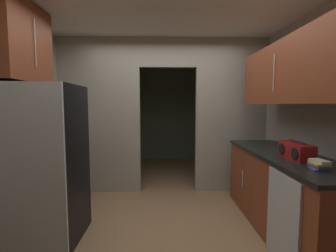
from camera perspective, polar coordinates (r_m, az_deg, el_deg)
ground at (r=2.99m, az=-0.83°, el=-24.95°), size 20.00×20.00×0.00m
kitchen_overhead_slab at (r=3.24m, az=-0.99°, el=25.77°), size 3.91×6.97×0.06m
kitchen_partition at (r=4.07m, az=-1.37°, el=3.38°), size 3.51×0.12×2.61m
adjoining_room_shell at (r=5.81m, az=-1.18°, el=3.21°), size 3.51×2.51×2.61m
refrigerator at (r=2.95m, az=-27.94°, el=-8.06°), size 0.79×0.77×1.71m
lower_cabinet_run at (r=3.21m, az=26.12°, el=-14.14°), size 0.69×2.16×0.93m
dishwasher at (r=2.58m, az=25.71°, el=-19.71°), size 0.02×0.56×0.87m
upper_cabinet_counterside at (r=3.06m, az=27.15°, el=11.22°), size 0.36×1.94×0.69m
upper_cabinet_fridgeside at (r=3.16m, az=-32.27°, el=16.55°), size 0.36×0.87×0.85m
boombox at (r=2.84m, az=28.35°, el=-5.27°), size 0.18×0.43×0.19m
book_stack at (r=2.48m, az=32.49°, el=-7.85°), size 0.14×0.17×0.09m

